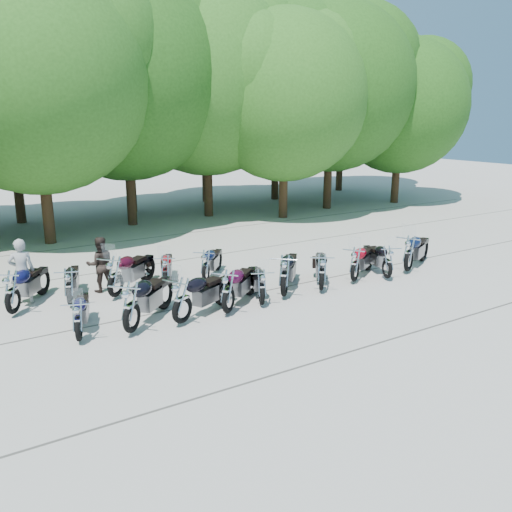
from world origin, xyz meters
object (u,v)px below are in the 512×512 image
motorcycle_0 (78,319)px  rider_0 (22,271)px  motorcycle_3 (228,290)px  motorcycle_2 (182,299)px  motorcycle_4 (262,286)px  motorcycle_12 (115,275)px  motorcycle_8 (388,261)px  motorcycle_13 (165,271)px  motorcycle_7 (355,263)px  motorcycle_9 (409,252)px  motorcycle_5 (284,274)px  motorcycle_11 (69,286)px  motorcycle_10 (12,291)px  rider_1 (100,264)px  motorcycle_6 (322,271)px  motorcycle_1 (131,306)px  motorcycle_14 (206,265)px

motorcycle_0 → rider_0: 3.59m
motorcycle_3 → motorcycle_2: bearing=51.7°
motorcycle_4 → motorcycle_12: size_ratio=0.83×
motorcycle_8 → motorcycle_13: (-6.17, 2.82, -0.03)m
motorcycle_13 → rider_0: bearing=12.3°
motorcycle_0 → motorcycle_7: (8.30, 0.02, 0.06)m
motorcycle_2 → motorcycle_8: (6.97, 0.02, -0.07)m
motorcycle_8 → motorcycle_13: bearing=-2.4°
motorcycle_9 → rider_0: bearing=45.6°
motorcycle_5 → motorcycle_13: motorcycle_5 is taller
motorcycle_0 → motorcycle_11: 2.58m
motorcycle_7 → motorcycle_9: motorcycle_9 is taller
motorcycle_5 → motorcycle_8: motorcycle_5 is taller
motorcycle_5 → motorcycle_11: (-5.23, 2.52, -0.10)m
motorcycle_3 → motorcycle_11: (-3.25, 2.83, -0.08)m
motorcycle_4 → motorcycle_5: bearing=-141.0°
motorcycle_10 → motorcycle_3: bearing=-176.6°
motorcycle_9 → rider_1: (-8.94, 3.51, 0.11)m
motorcycle_0 → motorcycle_10: 2.79m
motorcycle_11 → motorcycle_12: size_ratio=0.86×
motorcycle_5 → motorcycle_4: bearing=56.8°
motorcycle_2 → motorcycle_7: (5.89, 0.31, -0.05)m
motorcycle_13 → motorcycle_2: bearing=101.6°
motorcycle_6 → motorcycle_12: (-5.20, 2.62, 0.05)m
motorcycle_8 → motorcycle_12: 8.17m
motorcycle_3 → motorcycle_12: bearing=-2.8°
motorcycle_1 → rider_0: rider_0 is taller
motorcycle_2 → motorcycle_9: (8.10, 0.19, 0.02)m
motorcycle_4 → motorcycle_8: 4.60m
motorcycle_9 → motorcycle_14: motorcycle_9 is taller
motorcycle_6 → rider_0: rider_0 is taller
motorcycle_9 → motorcycle_12: bearing=47.5°
motorcycle_4 → motorcycle_7: motorcycle_7 is taller
motorcycle_5 → motorcycle_13: bearing=-2.2°
motorcycle_11 → rider_1: (1.12, 0.85, 0.21)m
motorcycle_3 → motorcycle_4: bearing=-123.8°
motorcycle_2 → motorcycle_13: 2.96m
motorcycle_7 → rider_0: bearing=36.8°
motorcycle_1 → motorcycle_8: size_ratio=1.18×
motorcycle_11 → rider_0: (-0.97, 0.99, 0.31)m
motorcycle_1 → motorcycle_13: 3.42m
motorcycle_2 → rider_0: 4.83m
motorcycle_3 → motorcycle_4: 1.08m
motorcycle_8 → rider_1: rider_1 is taller
motorcycle_7 → motorcycle_12: bearing=38.0°
motorcycle_6 → motorcycle_1: bearing=38.4°
motorcycle_13 → rider_0: size_ratio=1.13×
motorcycle_2 → motorcycle_12: bearing=-10.6°
motorcycle_12 → motorcycle_10: bearing=48.1°
motorcycle_4 → motorcycle_9: size_ratio=0.82×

